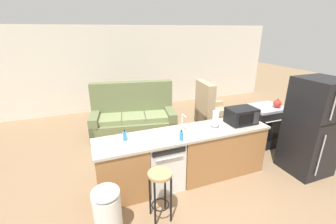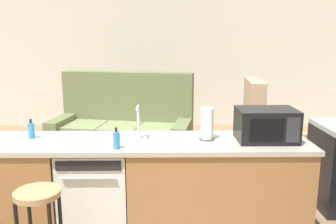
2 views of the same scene
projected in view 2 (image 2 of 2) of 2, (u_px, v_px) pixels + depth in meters
name	position (u px, v px, depth m)	size (l,w,h in m)	color
wall_back	(161.00, 62.00, 7.12)	(10.00, 0.06, 2.60)	silver
kitchen_counter	(152.00, 192.00, 3.19)	(2.94, 0.66, 0.90)	#9E6B3D
dishwasher	(97.00, 192.00, 3.19)	(0.58, 0.61, 0.84)	silver
microwave	(266.00, 125.00, 3.07)	(0.50, 0.37, 0.28)	black
sink_faucet	(138.00, 124.00, 3.13)	(0.07, 0.18, 0.30)	silver
paper_towel_roll	(207.00, 124.00, 3.10)	(0.14, 0.14, 0.28)	#4C4C51
soap_bottle	(116.00, 140.00, 2.86)	(0.06, 0.06, 0.18)	#338CCC
dish_soap_bottle	(31.00, 130.00, 3.15)	(0.06, 0.06, 0.18)	#338CCC
bar_stool	(39.00, 218.00, 2.50)	(0.32, 0.32, 0.74)	tan
couch	(124.00, 132.00, 5.31)	(2.13, 1.26, 1.27)	#667047
armchair	(266.00, 139.00, 5.07)	(0.89, 0.93, 1.20)	tan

